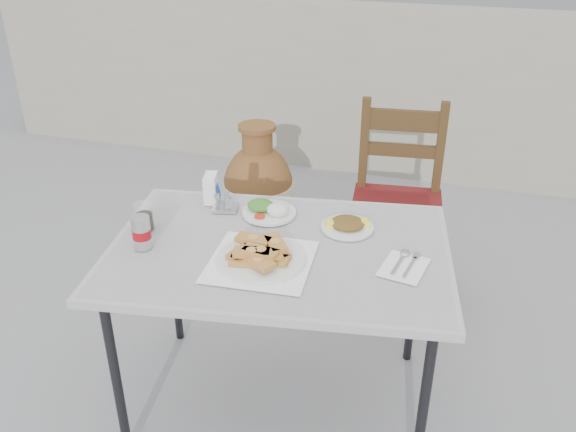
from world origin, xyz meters
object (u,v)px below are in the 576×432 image
(cafe_table, at_px, (279,259))
(soda_can, at_px, (141,232))
(pide_plate, at_px, (261,254))
(napkin_holder, at_px, (211,188))
(condiment_caddy, at_px, (225,204))
(cola_glass, at_px, (144,218))
(terracotta_urn, at_px, (258,188))
(salad_rice_plate, at_px, (269,209))
(salad_chopped_plate, at_px, (347,225))
(chair, at_px, (397,202))

(cafe_table, distance_m, soda_can, 0.50)
(pide_plate, xyz_separation_m, napkin_holder, (-0.35, 0.38, 0.03))
(cafe_table, height_order, condiment_caddy, condiment_caddy)
(napkin_holder, bearing_deg, cola_glass, -130.89)
(pide_plate, height_order, terracotta_urn, pide_plate)
(salad_rice_plate, relative_size, soda_can, 1.77)
(salad_rice_plate, relative_size, condiment_caddy, 1.87)
(salad_rice_plate, bearing_deg, salad_chopped_plate, -4.63)
(pide_plate, bearing_deg, napkin_holder, 132.22)
(cola_glass, bearing_deg, pide_plate, -10.52)
(chair, height_order, terracotta_urn, chair)
(salad_chopped_plate, xyz_separation_m, condiment_caddy, (-0.50, 0.01, 0.01))
(cafe_table, bearing_deg, napkin_holder, 144.50)
(cola_glass, distance_m, chair, 1.31)
(salad_rice_plate, height_order, condiment_caddy, condiment_caddy)
(salad_chopped_plate, bearing_deg, salad_rice_plate, 175.37)
(salad_chopped_plate, bearing_deg, chair, 82.16)
(condiment_caddy, distance_m, terracotta_urn, 1.15)
(salad_chopped_plate, height_order, chair, chair)
(pide_plate, xyz_separation_m, condiment_caddy, (-0.27, 0.33, -0.01))
(salad_rice_plate, relative_size, napkin_holder, 1.85)
(salad_rice_plate, distance_m, napkin_holder, 0.27)
(cafe_table, distance_m, pide_plate, 0.15)
(chair, bearing_deg, salad_rice_plate, -127.06)
(pide_plate, bearing_deg, condiment_caddy, 129.30)
(cola_glass, distance_m, napkin_holder, 0.33)
(cola_glass, xyz_separation_m, chair, (0.84, 0.98, -0.28))
(salad_rice_plate, xyz_separation_m, condiment_caddy, (-0.18, -0.02, 0.00))
(napkin_holder, xyz_separation_m, condiment_caddy, (0.08, -0.06, -0.03))
(cafe_table, xyz_separation_m, chair, (0.31, 0.95, -0.18))
(napkin_holder, bearing_deg, pide_plate, -61.92)
(napkin_holder, bearing_deg, soda_can, -116.19)
(pide_plate, xyz_separation_m, soda_can, (-0.44, -0.03, 0.03))
(soda_can, relative_size, cola_glass, 1.15)
(salad_rice_plate, xyz_separation_m, terracotta_urn, (-0.42, 1.03, -0.43))
(cola_glass, height_order, chair, chair)
(soda_can, bearing_deg, chair, 54.70)
(salad_chopped_plate, height_order, soda_can, soda_can)
(pide_plate, bearing_deg, salad_rice_plate, 104.25)
(chair, bearing_deg, terracotta_urn, 153.70)
(condiment_caddy, bearing_deg, chair, 50.68)
(cafe_table, relative_size, salad_chopped_plate, 6.70)
(pide_plate, distance_m, condiment_caddy, 0.42)
(salad_chopped_plate, distance_m, cola_glass, 0.77)
(cafe_table, relative_size, chair, 1.35)
(salad_chopped_plate, height_order, napkin_holder, napkin_holder)
(napkin_holder, distance_m, condiment_caddy, 0.11)
(cafe_table, bearing_deg, condiment_caddy, 144.47)
(pide_plate, bearing_deg, cola_glass, 169.48)
(salad_rice_plate, distance_m, salad_chopped_plate, 0.32)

